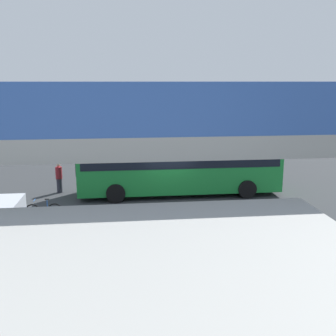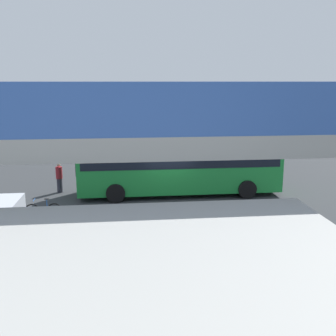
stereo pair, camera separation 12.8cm
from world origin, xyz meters
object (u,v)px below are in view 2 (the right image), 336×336
pedestrian (59,178)px  traffic_sign (167,155)px  city_bus (179,163)px  bicycle_blue (43,210)px  bicycle_red (28,222)px

pedestrian → traffic_sign: size_ratio=0.64×
city_bus → bicycle_blue: city_bus is taller
bicycle_blue → pedestrian: (-0.10, -4.55, 0.51)m
bicycle_red → traffic_sign: traffic_sign is taller
bicycle_red → traffic_sign: bearing=-133.0°
bicycle_red → pedestrian: 6.24m
bicycle_blue → traffic_sign: bearing=-138.7°
bicycle_blue → traffic_sign: (-6.66, -5.85, 1.52)m
city_bus → pedestrian: 7.18m
city_bus → pedestrian: (7.01, -1.14, -1.00)m
bicycle_blue → traffic_sign: 8.99m
city_bus → bicycle_blue: 8.03m
pedestrian → bicycle_blue: bearing=88.8°
pedestrian → traffic_sign: traffic_sign is taller
city_bus → bicycle_red: size_ratio=6.52×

